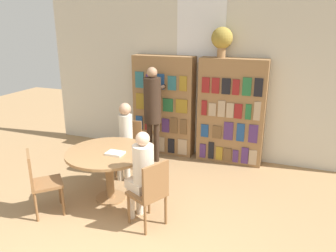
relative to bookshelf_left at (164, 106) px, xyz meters
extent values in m
cube|color=beige|center=(0.66, 0.19, 0.54)|extent=(6.40, 0.06, 3.00)
cube|color=white|center=(0.66, 0.16, 1.39)|extent=(0.90, 0.01, 1.10)
cube|color=olive|center=(0.00, 0.00, 0.00)|extent=(1.20, 0.32, 1.92)
cube|color=navy|center=(-0.43, -0.17, -0.75)|extent=(0.13, 0.02, 0.30)
cube|color=tan|center=(-0.22, -0.17, -0.73)|extent=(0.13, 0.02, 0.33)
cube|color=tan|center=(0.00, -0.17, -0.75)|extent=(0.15, 0.02, 0.30)
cube|color=black|center=(0.21, -0.17, -0.75)|extent=(0.13, 0.02, 0.29)
cube|color=tan|center=(0.45, -0.17, -0.74)|extent=(0.18, 0.02, 0.31)
cube|color=navy|center=(-0.47, -0.17, -0.35)|extent=(0.14, 0.02, 0.27)
cube|color=maroon|center=(-0.28, -0.17, -0.33)|extent=(0.11, 0.02, 0.30)
cube|color=tan|center=(-0.10, -0.17, -0.36)|extent=(0.15, 0.02, 0.25)
cube|color=#4C2D6B|center=(0.10, -0.17, -0.34)|extent=(0.15, 0.02, 0.27)
cube|color=brown|center=(0.27, -0.17, -0.33)|extent=(0.14, 0.02, 0.31)
cube|color=brown|center=(0.46, -0.17, -0.33)|extent=(0.13, 0.02, 0.29)
cube|color=olive|center=(-0.42, -0.17, 0.09)|extent=(0.20, 0.02, 0.31)
cube|color=tan|center=(-0.15, -0.17, 0.07)|extent=(0.16, 0.02, 0.27)
cube|color=#236638|center=(0.15, -0.17, 0.06)|extent=(0.19, 0.02, 0.25)
cube|color=olive|center=(0.42, -0.17, 0.07)|extent=(0.22, 0.02, 0.26)
cube|color=#2D707A|center=(-0.44, -0.17, 0.51)|extent=(0.17, 0.02, 0.31)
cube|color=#4C2D6B|center=(-0.23, -0.17, 0.49)|extent=(0.14, 0.02, 0.27)
cube|color=navy|center=(0.00, -0.17, 0.50)|extent=(0.14, 0.02, 0.29)
cube|color=#2D707A|center=(0.23, -0.17, 0.49)|extent=(0.16, 0.02, 0.26)
cube|color=olive|center=(0.44, -0.17, 0.49)|extent=(0.14, 0.02, 0.27)
cube|color=olive|center=(1.32, 0.00, 0.00)|extent=(1.20, 0.32, 1.92)
cube|color=#4C2D6B|center=(0.85, -0.17, -0.76)|extent=(0.11, 0.02, 0.27)
cube|color=black|center=(1.01, -0.17, -0.73)|extent=(0.10, 0.02, 0.33)
cube|color=olive|center=(1.17, -0.17, -0.77)|extent=(0.12, 0.02, 0.25)
cube|color=brown|center=(1.32, -0.17, -0.77)|extent=(0.14, 0.02, 0.25)
cube|color=#4C2D6B|center=(1.47, -0.17, -0.78)|extent=(0.10, 0.02, 0.23)
cube|color=#4C2D6B|center=(1.63, -0.17, -0.75)|extent=(0.12, 0.02, 0.30)
cube|color=tan|center=(1.78, -0.17, -0.76)|extent=(0.14, 0.02, 0.27)
cube|color=navy|center=(0.88, -0.17, -0.36)|extent=(0.14, 0.02, 0.24)
cube|color=brown|center=(1.10, -0.17, -0.36)|extent=(0.17, 0.02, 0.24)
cube|color=#4C2D6B|center=(1.31, -0.17, -0.31)|extent=(0.17, 0.02, 0.33)
cube|color=navy|center=(1.53, -0.17, -0.32)|extent=(0.14, 0.02, 0.33)
cube|color=#4C2D6B|center=(1.75, -0.17, -0.32)|extent=(0.16, 0.02, 0.33)
cube|color=maroon|center=(0.85, -0.17, 0.08)|extent=(0.10, 0.02, 0.28)
cube|color=tan|center=(1.00, -0.17, 0.06)|extent=(0.13, 0.02, 0.24)
cube|color=tan|center=(1.17, -0.17, 0.09)|extent=(0.13, 0.02, 0.30)
cube|color=tan|center=(1.32, -0.17, 0.07)|extent=(0.13, 0.02, 0.27)
cube|color=maroon|center=(1.46, -0.17, 0.07)|extent=(0.14, 0.02, 0.26)
cube|color=#236638|center=(1.64, -0.17, 0.07)|extent=(0.10, 0.02, 0.27)
cube|color=tan|center=(1.78, -0.17, 0.10)|extent=(0.11, 0.02, 0.33)
cube|color=maroon|center=(0.86, -0.17, 0.49)|extent=(0.14, 0.02, 0.28)
cube|color=maroon|center=(1.04, -0.17, 0.49)|extent=(0.13, 0.02, 0.28)
cube|color=black|center=(1.23, -0.17, 0.50)|extent=(0.15, 0.02, 0.28)
cube|color=maroon|center=(1.40, -0.17, 0.49)|extent=(0.12, 0.02, 0.27)
cube|color=#236638|center=(1.58, -0.17, 0.51)|extent=(0.15, 0.02, 0.31)
cube|color=black|center=(1.77, -0.17, 0.51)|extent=(0.14, 0.02, 0.31)
cylinder|color=#997047|center=(1.08, 0.00, 1.06)|extent=(0.15, 0.15, 0.19)
sphere|color=olive|center=(1.08, 0.00, 1.30)|extent=(0.37, 0.37, 0.37)
cylinder|color=olive|center=(-0.06, -2.03, -0.94)|extent=(0.44, 0.44, 0.03)
cylinder|color=olive|center=(-0.06, -2.03, -0.58)|extent=(0.12, 0.12, 0.69)
cylinder|color=olive|center=(-0.06, -2.03, -0.22)|extent=(1.21, 1.21, 0.04)
cube|color=brown|center=(-0.67, -2.64, -0.52)|extent=(0.57, 0.57, 0.04)
cube|color=brown|center=(-0.80, -2.77, -0.27)|extent=(0.31, 0.31, 0.45)
cylinder|color=brown|center=(-0.68, -2.40, -0.75)|extent=(0.04, 0.04, 0.42)
cylinder|color=brown|center=(-0.43, -2.64, -0.75)|extent=(0.04, 0.04, 0.42)
cylinder|color=brown|center=(-0.91, -2.64, -0.75)|extent=(0.04, 0.04, 0.42)
cylinder|color=brown|center=(-0.67, -2.88, -0.75)|extent=(0.04, 0.04, 0.42)
cube|color=brown|center=(-0.21, -1.17, -0.52)|extent=(0.46, 0.46, 0.04)
cube|color=brown|center=(-0.23, -0.99, -0.27)|extent=(0.40, 0.10, 0.45)
cylinder|color=brown|center=(-0.01, -1.31, -0.75)|extent=(0.04, 0.04, 0.42)
cylinder|color=brown|center=(-0.35, -1.37, -0.75)|extent=(0.04, 0.04, 0.42)
cylinder|color=brown|center=(-0.07, -0.98, -0.75)|extent=(0.04, 0.04, 0.42)
cylinder|color=brown|center=(-0.40, -1.03, -0.75)|extent=(0.04, 0.04, 0.42)
cube|color=brown|center=(0.71, -2.41, -0.52)|extent=(0.54, 0.54, 0.04)
cube|color=brown|center=(0.87, -2.49, -0.27)|extent=(0.21, 0.37, 0.45)
cylinder|color=brown|center=(0.48, -2.49, -0.75)|extent=(0.04, 0.04, 0.42)
cylinder|color=brown|center=(0.63, -2.19, -0.75)|extent=(0.04, 0.04, 0.42)
cylinder|color=brown|center=(0.79, -2.64, -0.75)|extent=(0.04, 0.04, 0.42)
cylinder|color=brown|center=(0.94, -2.34, -0.75)|extent=(0.04, 0.04, 0.42)
cube|color=beige|center=(-0.18, -1.31, -0.44)|extent=(0.27, 0.35, 0.12)
cylinder|color=beige|center=(-0.20, -1.23, -0.13)|extent=(0.22, 0.22, 0.50)
sphere|color=tan|center=(-0.20, -1.23, 0.22)|extent=(0.20, 0.20, 0.20)
cylinder|color=beige|center=(-0.10, -1.41, -0.73)|extent=(0.10, 0.10, 0.46)
cylinder|color=beige|center=(-0.22, -1.43, -0.73)|extent=(0.10, 0.10, 0.46)
cube|color=beige|center=(0.58, -2.35, -0.44)|extent=(0.41, 0.38, 0.12)
cylinder|color=beige|center=(0.66, -2.39, -0.13)|extent=(0.27, 0.27, 0.50)
sphere|color=#DBB293|center=(0.66, -2.39, 0.21)|extent=(0.18, 0.18, 0.18)
cylinder|color=beige|center=(0.45, -2.37, -0.73)|extent=(0.10, 0.10, 0.46)
cylinder|color=beige|center=(0.52, -2.24, -0.73)|extent=(0.10, 0.10, 0.46)
cylinder|color=#332319|center=(-0.10, -0.51, -0.58)|extent=(0.10, 0.10, 0.76)
cylinder|color=#332319|center=(0.05, -0.51, -0.58)|extent=(0.10, 0.10, 0.76)
cylinder|color=#332319|center=(-0.03, -0.51, 0.21)|extent=(0.31, 0.31, 0.82)
sphere|color=#A37A5B|center=(-0.03, -0.51, 0.72)|extent=(0.19, 0.19, 0.19)
cylinder|color=#332319|center=(0.07, -0.23, 0.42)|extent=(0.07, 0.30, 0.07)
cube|color=silver|center=(0.08, -2.08, -0.18)|extent=(0.24, 0.18, 0.03)
camera|label=1|loc=(2.27, -5.78, 1.57)|focal=35.00mm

